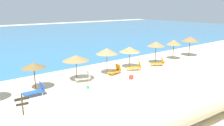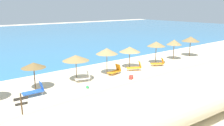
% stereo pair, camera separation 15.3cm
% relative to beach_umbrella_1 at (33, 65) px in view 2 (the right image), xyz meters
% --- Properties ---
extents(ground_plane, '(160.00, 160.00, 0.00)m').
position_rel_beach_umbrella_1_xyz_m(ground_plane, '(9.90, -2.43, -2.16)').
color(ground_plane, beige).
extents(sea_water, '(160.00, 67.55, 0.01)m').
position_rel_beach_umbrella_1_xyz_m(sea_water, '(9.90, 37.97, -2.15)').
color(sea_water, teal).
rests_on(sea_water, ground_plane).
extents(dune_ridge, '(44.62, 7.59, 2.75)m').
position_rel_beach_umbrella_1_xyz_m(dune_ridge, '(11.13, -10.62, -0.78)').
color(dune_ridge, beige).
rests_on(dune_ridge, ground_plane).
extents(beach_umbrella_1, '(2.04, 2.04, 2.39)m').
position_rel_beach_umbrella_1_xyz_m(beach_umbrella_1, '(0.00, 0.00, 0.00)').
color(beach_umbrella_1, brown).
rests_on(beach_umbrella_1, ground_plane).
extents(beach_umbrella_2, '(2.50, 2.50, 2.56)m').
position_rel_beach_umbrella_1_xyz_m(beach_umbrella_2, '(3.90, -0.22, 0.13)').
color(beach_umbrella_2, brown).
rests_on(beach_umbrella_2, ground_plane).
extents(beach_umbrella_3, '(2.26, 2.26, 2.82)m').
position_rel_beach_umbrella_1_xyz_m(beach_umbrella_3, '(7.49, -0.27, 0.35)').
color(beach_umbrella_3, brown).
rests_on(beach_umbrella_3, ground_plane).
extents(beach_umbrella_4, '(2.42, 2.42, 2.51)m').
position_rel_beach_umbrella_1_xyz_m(beach_umbrella_4, '(11.09, 0.17, 0.05)').
color(beach_umbrella_4, brown).
rests_on(beach_umbrella_4, ground_plane).
extents(beach_umbrella_5, '(2.22, 2.22, 2.81)m').
position_rel_beach_umbrella_1_xyz_m(beach_umbrella_5, '(15.02, -0.34, 0.35)').
color(beach_umbrella_5, brown).
rests_on(beach_umbrella_5, ground_plane).
extents(beach_umbrella_6, '(2.02, 2.02, 2.69)m').
position_rel_beach_umbrella_1_xyz_m(beach_umbrella_6, '(18.78, -0.19, 0.18)').
color(beach_umbrella_6, brown).
rests_on(beach_umbrella_6, ground_plane).
extents(beach_umbrella_7, '(2.48, 2.48, 2.84)m').
position_rel_beach_umbrella_1_xyz_m(beach_umbrella_7, '(22.34, -0.34, 0.33)').
color(beach_umbrella_7, brown).
rests_on(beach_umbrella_7, ground_plane).
extents(lounge_chair_0, '(1.72, 1.35, 1.06)m').
position_rel_beach_umbrella_1_xyz_m(lounge_chair_0, '(10.89, -1.02, -1.73)').
color(lounge_chair_0, orange).
rests_on(lounge_chair_0, ground_plane).
extents(lounge_chair_1, '(1.69, 1.40, 0.96)m').
position_rel_beach_umbrella_1_xyz_m(lounge_chair_1, '(14.49, -1.28, -1.78)').
color(lounge_chair_1, orange).
rests_on(lounge_chair_1, ground_plane).
extents(lounge_chair_2, '(1.70, 0.77, 1.09)m').
position_rel_beach_umbrella_1_xyz_m(lounge_chair_2, '(-0.50, -1.38, -1.71)').
color(lounge_chair_2, blue).
rests_on(lounge_chair_2, ground_plane).
extents(lounge_chair_3, '(1.53, 0.98, 1.00)m').
position_rel_beach_umbrella_1_xyz_m(lounge_chair_3, '(4.39, -0.77, -1.73)').
color(lounge_chair_3, white).
rests_on(lounge_chair_3, ground_plane).
extents(lounge_chair_4, '(1.61, 0.86, 1.02)m').
position_rel_beach_umbrella_1_xyz_m(lounge_chair_4, '(8.25, -0.71, -1.76)').
color(lounge_chair_4, orange).
rests_on(lounge_chair_4, ground_plane).
extents(wooden_signpost, '(0.84, 0.16, 1.89)m').
position_rel_beach_umbrella_1_xyz_m(wooden_signpost, '(-2.60, -5.13, -1.03)').
color(wooden_signpost, brown).
rests_on(wooden_signpost, ground_plane).
extents(beach_ball, '(0.26, 0.26, 0.26)m').
position_rel_beach_umbrella_1_xyz_m(beach_ball, '(3.66, -2.55, -2.03)').
color(beach_ball, green).
rests_on(beach_ball, ground_plane).
extents(cooler_box, '(0.57, 0.52, 0.38)m').
position_rel_beach_umbrella_1_xyz_m(cooler_box, '(8.43, -2.97, -1.97)').
color(cooler_box, red).
rests_on(cooler_box, ground_plane).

